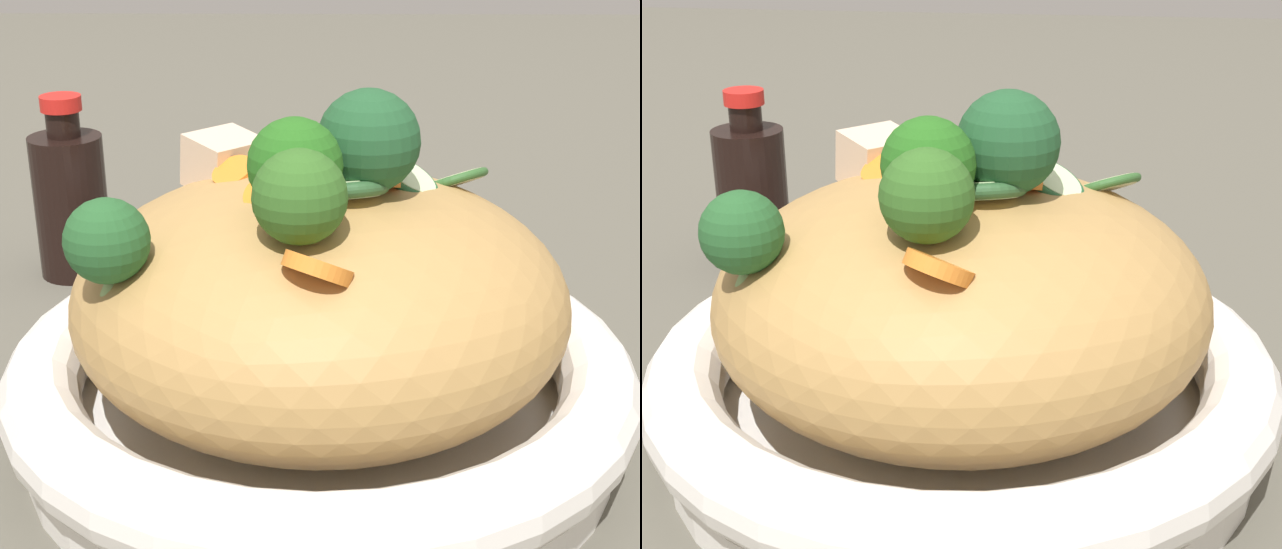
% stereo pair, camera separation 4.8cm
% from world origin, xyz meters
% --- Properties ---
extents(ground_plane, '(3.00, 3.00, 0.00)m').
position_xyz_m(ground_plane, '(0.00, 0.00, 0.00)').
color(ground_plane, '#545045').
extents(serving_bowl, '(0.32, 0.32, 0.06)m').
position_xyz_m(serving_bowl, '(0.00, 0.00, 0.03)').
color(serving_bowl, white).
rests_on(serving_bowl, ground_plane).
extents(noodle_heap, '(0.25, 0.25, 0.13)m').
position_xyz_m(noodle_heap, '(-0.00, -0.00, 0.08)').
color(noodle_heap, '#AC8148').
rests_on(noodle_heap, serving_bowl).
extents(broccoli_florets, '(0.17, 0.10, 0.09)m').
position_xyz_m(broccoli_florets, '(0.01, 0.03, 0.15)').
color(broccoli_florets, '#90B273').
rests_on(broccoli_florets, serving_bowl).
extents(carrot_coins, '(0.10, 0.14, 0.03)m').
position_xyz_m(carrot_coins, '(0.01, 0.03, 0.13)').
color(carrot_coins, orange).
rests_on(carrot_coins, serving_bowl).
extents(zucchini_slices, '(0.13, 0.16, 0.04)m').
position_xyz_m(zucchini_slices, '(-0.02, -0.03, 0.13)').
color(zucchini_slices, beige).
rests_on(zucchini_slices, serving_bowl).
extents(chicken_chunks, '(0.08, 0.14, 0.04)m').
position_xyz_m(chicken_chunks, '(0.04, -0.03, 0.13)').
color(chicken_chunks, beige).
rests_on(chicken_chunks, serving_bowl).
extents(soy_sauce_bottle, '(0.05, 0.05, 0.13)m').
position_xyz_m(soy_sauce_bottle, '(0.18, -0.21, 0.06)').
color(soy_sauce_bottle, black).
rests_on(soy_sauce_bottle, ground_plane).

